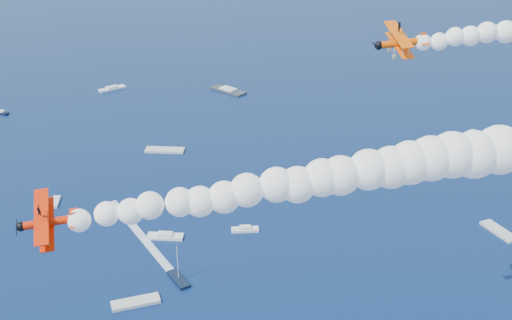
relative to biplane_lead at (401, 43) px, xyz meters
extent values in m
cube|color=black|center=(-35.68, 28.37, -59.79)|extent=(5.28, 7.70, 0.70)
cube|color=#333A44|center=(-16.97, 149.56, -59.79)|extent=(13.95, 14.22, 0.70)
cube|color=white|center=(-38.93, 46.36, -59.79)|extent=(9.06, 4.29, 0.70)
cube|color=silver|center=(42.66, 40.44, -59.79)|extent=(6.49, 10.85, 0.70)
cube|color=silver|center=(-44.57, 21.18, -59.79)|extent=(10.48, 5.34, 0.70)
cube|color=white|center=(-68.29, 66.66, -59.79)|extent=(2.01, 6.07, 0.70)
cube|color=silver|center=(-40.01, 96.94, -59.79)|extent=(12.45, 5.88, 0.70)
cube|color=#2A2F38|center=(40.36, 86.38, -59.79)|extent=(7.07, 2.41, 0.70)
cube|color=white|center=(-19.42, 47.54, -59.79)|extent=(6.81, 2.32, 0.70)
cube|color=black|center=(-97.76, 134.36, -59.79)|extent=(5.64, 4.48, 0.70)
cube|color=white|center=(-61.28, 156.15, -59.79)|extent=(10.60, 8.18, 0.70)
cube|color=white|center=(-45.29, 48.93, -60.11)|extent=(17.90, 35.27, 0.04)
cube|color=white|center=(66.18, 85.52, -60.11)|extent=(11.81, 37.21, 0.04)
camera|label=1|loc=(-31.27, -94.32, 27.18)|focal=47.30mm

